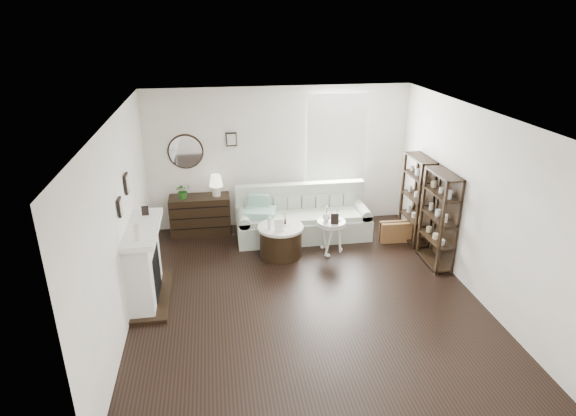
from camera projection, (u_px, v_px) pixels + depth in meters
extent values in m
plane|color=black|center=(305.00, 295.00, 7.21)|extent=(5.50, 5.50, 0.00)
plane|color=white|center=(308.00, 115.00, 6.19)|extent=(5.50, 5.50, 0.00)
plane|color=silver|center=(279.00, 158.00, 9.22)|extent=(5.00, 0.00, 5.00)
plane|color=silver|center=(367.00, 332.00, 4.19)|extent=(5.00, 0.00, 5.00)
plane|color=silver|center=(121.00, 223.00, 6.34)|extent=(0.00, 5.50, 5.50)
plane|color=silver|center=(473.00, 202.00, 7.06)|extent=(0.00, 5.50, 5.50)
cube|color=white|center=(336.00, 143.00, 9.27)|extent=(1.00, 0.02, 1.80)
cube|color=white|center=(337.00, 144.00, 9.21)|extent=(1.15, 0.02, 1.90)
cylinder|color=silver|center=(186.00, 152.00, 8.86)|extent=(0.60, 0.03, 0.60)
cube|color=black|center=(231.00, 139.00, 8.91)|extent=(0.20, 0.03, 0.26)
cube|color=white|center=(144.00, 265.00, 6.94)|extent=(0.34, 1.20, 1.10)
cube|color=black|center=(147.00, 274.00, 7.00)|extent=(0.30, 0.65, 0.70)
cube|color=white|center=(143.00, 229.00, 6.74)|extent=(0.44, 1.35, 0.08)
cube|color=black|center=(153.00, 295.00, 7.15)|extent=(0.50, 1.40, 0.05)
cylinder|color=beige|center=(137.00, 232.00, 6.27)|extent=(0.08, 0.08, 0.22)
cube|color=black|center=(145.00, 211.00, 7.06)|extent=(0.10, 0.03, 0.14)
cube|color=black|center=(120.00, 207.00, 6.21)|extent=(0.03, 0.18, 0.24)
cube|color=black|center=(127.00, 183.00, 6.76)|extent=(0.03, 0.22, 0.28)
cube|color=black|center=(417.00, 200.00, 8.66)|extent=(0.30, 0.80, 1.60)
cylinder|color=beige|center=(420.00, 220.00, 8.54)|extent=(0.08, 0.08, 0.11)
cylinder|color=beige|center=(414.00, 214.00, 8.77)|extent=(0.08, 0.08, 0.11)
cylinder|color=beige|center=(409.00, 209.00, 9.00)|extent=(0.08, 0.08, 0.11)
cylinder|color=beige|center=(422.00, 199.00, 8.39)|extent=(0.08, 0.08, 0.11)
cylinder|color=beige|center=(416.00, 194.00, 8.62)|extent=(0.08, 0.08, 0.11)
cylinder|color=beige|center=(411.00, 189.00, 8.84)|extent=(0.08, 0.08, 0.11)
cylinder|color=beige|center=(424.00, 177.00, 8.24)|extent=(0.08, 0.08, 0.11)
cylinder|color=beige|center=(418.00, 172.00, 8.47)|extent=(0.08, 0.08, 0.11)
cylinder|color=beige|center=(413.00, 168.00, 8.69)|extent=(0.08, 0.08, 0.11)
cube|color=black|center=(439.00, 219.00, 7.84)|extent=(0.30, 0.80, 1.60)
cylinder|color=beige|center=(442.00, 242.00, 7.71)|extent=(0.08, 0.08, 0.11)
cylinder|color=beige|center=(435.00, 235.00, 7.94)|extent=(0.08, 0.08, 0.11)
cylinder|color=beige|center=(429.00, 229.00, 8.17)|extent=(0.08, 0.08, 0.11)
cylinder|color=beige|center=(445.00, 219.00, 7.56)|extent=(0.08, 0.08, 0.11)
cylinder|color=beige|center=(438.00, 213.00, 7.79)|extent=(0.08, 0.08, 0.11)
cylinder|color=beige|center=(432.00, 207.00, 8.02)|extent=(0.08, 0.08, 0.11)
cylinder|color=beige|center=(449.00, 195.00, 7.41)|extent=(0.08, 0.08, 0.11)
cylinder|color=beige|center=(441.00, 190.00, 7.64)|extent=(0.08, 0.08, 0.11)
cylinder|color=beige|center=(434.00, 184.00, 7.87)|extent=(0.08, 0.08, 0.11)
cube|color=beige|center=(303.00, 227.00, 9.02)|extent=(2.46, 0.85, 0.40)
cube|color=beige|center=(304.00, 216.00, 8.90)|extent=(2.13, 0.68, 0.09)
cube|color=beige|center=(300.00, 202.00, 9.18)|extent=(2.46, 0.19, 0.76)
cube|color=beige|center=(244.00, 229.00, 8.84)|extent=(0.21, 0.80, 0.49)
cube|color=beige|center=(361.00, 221.00, 9.16)|extent=(0.21, 0.80, 0.49)
cube|color=#28936F|center=(260.00, 213.00, 8.72)|extent=(0.64, 0.57, 0.14)
cube|color=olive|center=(395.00, 232.00, 8.85)|extent=(0.58, 0.21, 0.38)
cube|color=black|center=(200.00, 215.00, 9.11)|extent=(1.12, 0.47, 0.75)
cube|color=black|center=(201.00, 228.00, 8.95)|extent=(1.07, 0.01, 0.02)
cube|color=black|center=(200.00, 218.00, 8.87)|extent=(1.07, 0.01, 0.02)
cube|color=black|center=(199.00, 208.00, 8.79)|extent=(1.07, 0.01, 0.01)
imported|color=#215C1A|center=(183.00, 191.00, 8.83)|extent=(0.33, 0.31, 0.30)
cylinder|color=black|center=(281.00, 242.00, 8.32)|extent=(0.72, 0.72, 0.50)
cylinder|color=beige|center=(281.00, 227.00, 8.21)|extent=(0.79, 0.79, 0.04)
cylinder|color=silver|center=(331.00, 222.00, 8.28)|extent=(0.49, 0.49, 0.03)
cylinder|color=white|center=(331.00, 224.00, 8.30)|extent=(0.50, 0.50, 0.02)
cylinder|color=white|center=(331.00, 238.00, 8.40)|extent=(0.04, 0.04, 0.56)
cylinder|color=silver|center=(270.00, 222.00, 8.04)|extent=(0.06, 0.06, 0.27)
cube|color=white|center=(279.00, 226.00, 7.98)|extent=(0.16, 0.07, 0.20)
cube|color=black|center=(335.00, 219.00, 8.12)|extent=(0.14, 0.07, 0.18)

